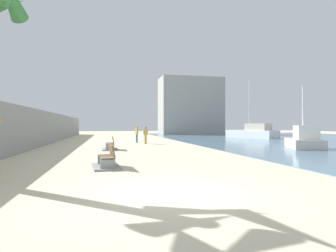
% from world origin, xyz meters
% --- Properties ---
extents(ground_plane, '(120.00, 120.00, 0.00)m').
position_xyz_m(ground_plane, '(0.00, 18.00, 0.00)').
color(ground_plane, beige).
extents(seawall, '(0.80, 64.00, 3.06)m').
position_xyz_m(seawall, '(-7.50, 18.00, 1.53)').
color(seawall, gray).
rests_on(seawall, ground).
extents(bench_near, '(1.30, 2.20, 0.98)m').
position_xyz_m(bench_near, '(-1.76, 4.93, 0.23)').
color(bench_near, gray).
rests_on(bench_near, ground).
extents(bench_far, '(1.11, 2.10, 0.98)m').
position_xyz_m(bench_far, '(-1.53, 13.70, 0.23)').
color(bench_far, gray).
rests_on(bench_far, ground).
extents(person_walking, '(0.31, 0.48, 1.76)m').
position_xyz_m(person_walking, '(1.23, 21.72, 1.04)').
color(person_walking, teal).
rests_on(person_walking, ground).
extents(person_standing, '(0.48, 0.31, 1.66)m').
position_xyz_m(person_standing, '(1.85, 19.58, 0.96)').
color(person_standing, gold).
rests_on(person_standing, ground).
extents(boat_distant, '(4.96, 7.72, 8.05)m').
position_xyz_m(boat_distant, '(17.71, 27.98, 0.79)').
color(boat_distant, white).
rests_on(boat_distant, water_bay).
extents(boat_far_right, '(3.85, 5.11, 4.83)m').
position_xyz_m(boat_far_right, '(13.03, 11.59, 0.67)').
color(boat_far_right, beige).
rests_on(boat_far_right, water_bay).
extents(harbor_building, '(12.00, 6.00, 10.99)m').
position_xyz_m(harbor_building, '(14.25, 46.00, 5.49)').
color(harbor_building, '#9E9E99').
rests_on(harbor_building, ground).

